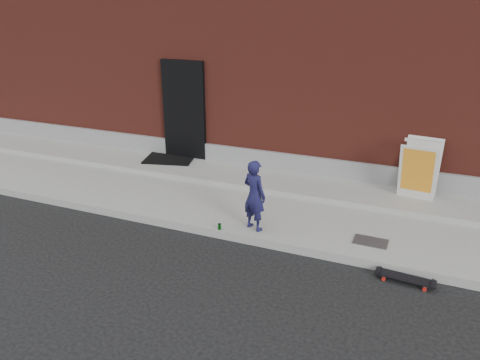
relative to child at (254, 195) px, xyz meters
The scene contains 10 objects.
ground 0.84m from the child, 113.13° to the right, with size 80.00×80.00×0.00m, color black.
sidewalk 1.38m from the child, 96.48° to the left, with size 20.00×3.00×0.15m, color gray.
apron 2.16m from the child, 93.70° to the left, with size 20.00×1.20×0.10m, color gray.
building 6.90m from the child, 91.16° to the left, with size 20.00×8.10×5.00m.
child is the anchor object (origin of this frame).
skateboard 2.64m from the child, 10.96° to the right, with size 0.82×0.27×0.09m.
pizza_sign 3.35m from the child, 42.45° to the left, with size 0.75×0.86×1.11m.
soda_can 0.81m from the child, 153.14° to the right, with size 0.06×0.06×0.11m, color #17731F.
doormat 3.89m from the child, 141.84° to the left, with size 1.11×0.90×0.03m, color black.
utility_plate 2.02m from the child, ahead, with size 0.54×0.34×0.02m, color #525357.
Camera 1 is at (2.62, -6.35, 3.84)m, focal length 35.00 mm.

